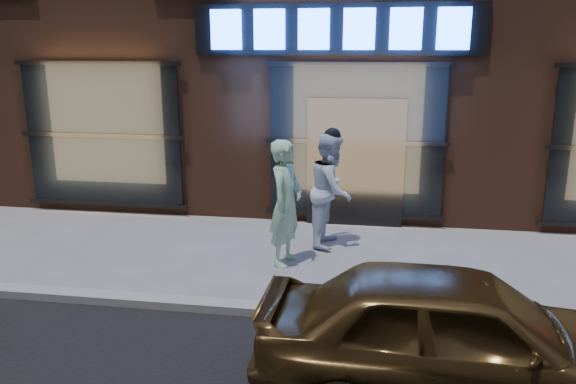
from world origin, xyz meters
name	(u,v)px	position (x,y,z in m)	size (l,w,h in m)	color
ground	(339,320)	(0.00, 0.00, 0.00)	(90.00, 90.00, 0.00)	slate
curb	(339,315)	(0.00, 0.00, 0.06)	(60.00, 0.25, 0.12)	gray
man_bowtie	(286,203)	(-0.96, 1.77, 0.98)	(0.71, 0.47, 1.96)	#A7DCB8
man_cap	(331,190)	(-0.35, 2.77, 0.96)	(0.93, 0.73, 1.92)	white
gold_sedan	(459,336)	(1.22, -1.43, 0.66)	(1.56, 3.87, 1.32)	brown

